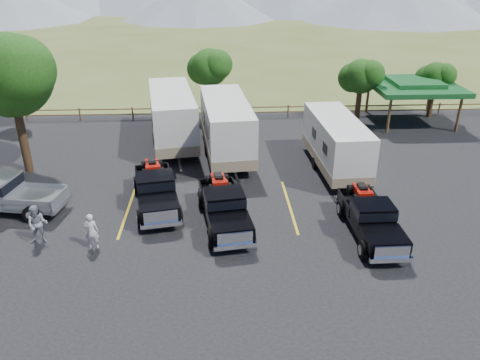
{
  "coord_description": "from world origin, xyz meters",
  "views": [
    {
      "loc": [
        -1.49,
        -16.42,
        11.19
      ],
      "look_at": [
        -0.48,
        3.83,
        1.6
      ],
      "focal_mm": 35.0,
      "sensor_mm": 36.0,
      "label": 1
    }
  ],
  "objects_px": {
    "rig_center": "(224,205)",
    "pickup_silver": "(3,193)",
    "rig_left": "(156,188)",
    "trailer_center": "(226,127)",
    "trailer_left": "(172,117)",
    "person_a": "(91,231)",
    "pavilion": "(414,85)",
    "trailer_right": "(336,144)",
    "tree_big_nw": "(9,75)",
    "person_b": "(38,224)",
    "rig_right": "(370,216)"
  },
  "relations": [
    {
      "from": "tree_big_nw",
      "to": "rig_right",
      "type": "relative_size",
      "value": 1.43
    },
    {
      "from": "person_a",
      "to": "rig_right",
      "type": "bearing_deg",
      "value": -179.61
    },
    {
      "from": "pickup_silver",
      "to": "rig_center",
      "type": "bearing_deg",
      "value": 91.28
    },
    {
      "from": "trailer_center",
      "to": "person_a",
      "type": "relative_size",
      "value": 6.18
    },
    {
      "from": "trailer_left",
      "to": "pickup_silver",
      "type": "xyz_separation_m",
      "value": [
        -7.43,
        -8.9,
        -0.89
      ]
    },
    {
      "from": "rig_left",
      "to": "pickup_silver",
      "type": "relative_size",
      "value": 0.95
    },
    {
      "from": "rig_center",
      "to": "pickup_silver",
      "type": "distance_m",
      "value": 10.72
    },
    {
      "from": "trailer_center",
      "to": "pickup_silver",
      "type": "distance_m",
      "value": 12.85
    },
    {
      "from": "rig_right",
      "to": "pickup_silver",
      "type": "xyz_separation_m",
      "value": [
        -17.04,
        2.96,
        0.07
      ]
    },
    {
      "from": "rig_right",
      "to": "trailer_center",
      "type": "relative_size",
      "value": 0.54
    },
    {
      "from": "person_b",
      "to": "pickup_silver",
      "type": "bearing_deg",
      "value": 125.17
    },
    {
      "from": "pavilion",
      "to": "trailer_right",
      "type": "xyz_separation_m",
      "value": [
        -7.77,
        -8.69,
        -1.14
      ]
    },
    {
      "from": "pavilion",
      "to": "person_a",
      "type": "xyz_separation_m",
      "value": [
        -19.9,
        -16.3,
        -1.93
      ]
    },
    {
      "from": "tree_big_nw",
      "to": "trailer_right",
      "type": "xyz_separation_m",
      "value": [
        17.78,
        -0.71,
        -3.95
      ]
    },
    {
      "from": "rig_center",
      "to": "tree_big_nw",
      "type": "bearing_deg",
      "value": 141.78
    },
    {
      "from": "tree_big_nw",
      "to": "trailer_center",
      "type": "xyz_separation_m",
      "value": [
        11.56,
        1.9,
        -3.73
      ]
    },
    {
      "from": "rig_center",
      "to": "pickup_silver",
      "type": "relative_size",
      "value": 0.93
    },
    {
      "from": "pavilion",
      "to": "person_b",
      "type": "xyz_separation_m",
      "value": [
        -22.29,
        -15.76,
        -1.86
      ]
    },
    {
      "from": "trailer_center",
      "to": "pavilion",
      "type": "bearing_deg",
      "value": 18.11
    },
    {
      "from": "rig_right",
      "to": "trailer_left",
      "type": "height_order",
      "value": "trailer_left"
    },
    {
      "from": "person_a",
      "to": "pavilion",
      "type": "bearing_deg",
      "value": -142.78
    },
    {
      "from": "person_b",
      "to": "pavilion",
      "type": "bearing_deg",
      "value": 28.99
    },
    {
      "from": "rig_left",
      "to": "person_a",
      "type": "relative_size",
      "value": 3.7
    },
    {
      "from": "trailer_left",
      "to": "person_a",
      "type": "xyz_separation_m",
      "value": [
        -2.45,
        -12.39,
        -1.02
      ]
    },
    {
      "from": "trailer_right",
      "to": "trailer_center",
      "type": "bearing_deg",
      "value": 154.65
    },
    {
      "from": "person_b",
      "to": "rig_center",
      "type": "bearing_deg",
      "value": 2.84
    },
    {
      "from": "person_a",
      "to": "pickup_silver",
      "type": "bearing_deg",
      "value": -37.04
    },
    {
      "from": "tree_big_nw",
      "to": "trailer_left",
      "type": "bearing_deg",
      "value": 26.62
    },
    {
      "from": "rig_left",
      "to": "rig_center",
      "type": "distance_m",
      "value": 3.84
    },
    {
      "from": "rig_right",
      "to": "trailer_right",
      "type": "distance_m",
      "value": 7.13
    },
    {
      "from": "tree_big_nw",
      "to": "pickup_silver",
      "type": "relative_size",
      "value": 1.24
    },
    {
      "from": "rig_center",
      "to": "person_a",
      "type": "distance_m",
      "value": 5.9
    },
    {
      "from": "tree_big_nw",
      "to": "pickup_silver",
      "type": "distance_m",
      "value": 6.72
    },
    {
      "from": "trailer_right",
      "to": "person_b",
      "type": "distance_m",
      "value": 16.17
    },
    {
      "from": "tree_big_nw",
      "to": "rig_left",
      "type": "distance_m",
      "value": 10.26
    },
    {
      "from": "tree_big_nw",
      "to": "pavilion",
      "type": "distance_m",
      "value": 26.91
    },
    {
      "from": "rig_right",
      "to": "trailer_right",
      "type": "bearing_deg",
      "value": 88.78
    },
    {
      "from": "trailer_left",
      "to": "tree_big_nw",
      "type": "bearing_deg",
      "value": -161.95
    },
    {
      "from": "trailer_right",
      "to": "pickup_silver",
      "type": "distance_m",
      "value": 17.62
    },
    {
      "from": "pavilion",
      "to": "rig_center",
      "type": "distance_m",
      "value": 20.42
    },
    {
      "from": "rig_center",
      "to": "trailer_left",
      "type": "xyz_separation_m",
      "value": [
        -3.16,
        10.56,
        0.93
      ]
    },
    {
      "from": "trailer_center",
      "to": "person_a",
      "type": "height_order",
      "value": "trailer_center"
    },
    {
      "from": "rig_left",
      "to": "trailer_center",
      "type": "xyz_separation_m",
      "value": [
        3.64,
        6.5,
        0.89
      ]
    },
    {
      "from": "pickup_silver",
      "to": "trailer_right",
      "type": "bearing_deg",
      "value": 113.73
    },
    {
      "from": "rig_left",
      "to": "trailer_right",
      "type": "bearing_deg",
      "value": 10.59
    },
    {
      "from": "trailer_right",
      "to": "person_a",
      "type": "height_order",
      "value": "trailer_right"
    },
    {
      "from": "pavilion",
      "to": "trailer_center",
      "type": "xyz_separation_m",
      "value": [
        -13.98,
        -6.08,
        -0.93
      ]
    },
    {
      "from": "rig_left",
      "to": "trailer_right",
      "type": "relative_size",
      "value": 0.68
    },
    {
      "from": "rig_center",
      "to": "person_b",
      "type": "relative_size",
      "value": 3.33
    },
    {
      "from": "rig_right",
      "to": "person_b",
      "type": "xyz_separation_m",
      "value": [
        -14.45,
        0.02,
        0.0
      ]
    }
  ]
}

